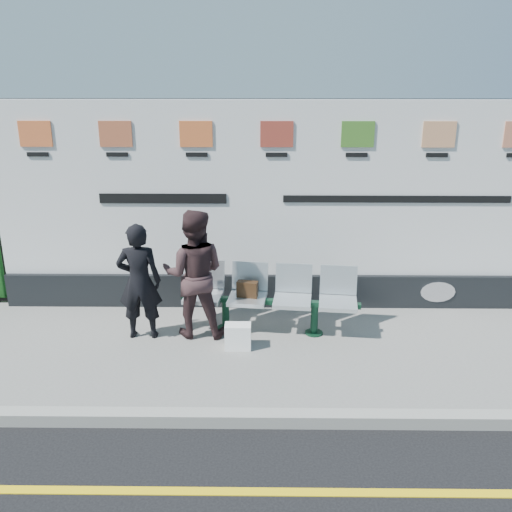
{
  "coord_description": "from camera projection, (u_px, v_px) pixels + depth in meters",
  "views": [
    {
      "loc": [
        0.31,
        -4.09,
        3.64
      ],
      "look_at": [
        0.23,
        2.8,
        1.25
      ],
      "focal_mm": 40.0,
      "sensor_mm": 36.0,
      "label": 1
    }
  ],
  "objects": [
    {
      "name": "bench",
      "position": [
        270.0,
        315.0,
        7.7
      ],
      "size": [
        2.36,
        0.85,
        0.49
      ],
      "primitive_type": null,
      "rotation": [
        0.0,
        0.0,
        -0.11
      ],
      "color": "silver",
      "rests_on": "pavement"
    },
    {
      "name": "yellow_line",
      "position": [
        227.0,
        492.0,
        5.06
      ],
      "size": [
        14.0,
        0.1,
        0.01
      ],
      "primitive_type": "cube",
      "color": "yellow",
      "rests_on": "ground"
    },
    {
      "name": "carrier_bag_white",
      "position": [
        238.0,
        336.0,
        7.27
      ],
      "size": [
        0.33,
        0.2,
        0.33
      ],
      "primitive_type": "cube",
      "color": "white",
      "rests_on": "pavement"
    },
    {
      "name": "ground",
      "position": [
        227.0,
        492.0,
        5.06
      ],
      "size": [
        80.0,
        80.0,
        0.0
      ],
      "primitive_type": "plane",
      "color": "black"
    },
    {
      "name": "kerb",
      "position": [
        232.0,
        418.0,
        5.98
      ],
      "size": [
        14.0,
        0.18,
        0.14
      ],
      "primitive_type": "cube",
      "color": "gray",
      "rests_on": "ground"
    },
    {
      "name": "billboard",
      "position": [
        276.0,
        221.0,
        8.22
      ],
      "size": [
        8.0,
        0.3,
        3.0
      ],
      "color": "black",
      "rests_on": "pavement"
    },
    {
      "name": "pavement",
      "position": [
        238.0,
        350.0,
        7.4
      ],
      "size": [
        14.0,
        3.0,
        0.12
      ],
      "primitive_type": "cube",
      "color": "slate",
      "rests_on": "ground"
    },
    {
      "name": "handbag_brown",
      "position": [
        247.0,
        289.0,
        7.62
      ],
      "size": [
        0.29,
        0.17,
        0.22
      ],
      "primitive_type": "cube",
      "rotation": [
        0.0,
        0.0,
        -0.21
      ],
      "color": "black",
      "rests_on": "bench"
    },
    {
      "name": "woman_left",
      "position": [
        139.0,
        282.0,
        7.39
      ],
      "size": [
        0.58,
        0.4,
        1.57
      ],
      "primitive_type": "imported",
      "rotation": [
        0.0,
        0.0,
        3.18
      ],
      "color": "black",
      "rests_on": "pavement"
    },
    {
      "name": "woman_right",
      "position": [
        194.0,
        274.0,
        7.44
      ],
      "size": [
        0.85,
        0.67,
        1.72
      ],
      "primitive_type": "imported",
      "rotation": [
        0.0,
        0.0,
        3.12
      ],
      "color": "#332123",
      "rests_on": "pavement"
    }
  ]
}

